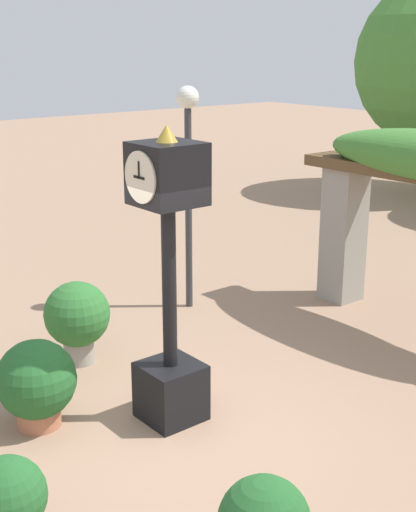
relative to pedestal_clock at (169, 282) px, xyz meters
The scene contains 6 objects.
ground_plane 1.58m from the pedestal_clock, 25.79° to the right, with size 60.00×60.00×0.00m, color #9E7A60.
pedestal_clock is the anchor object (origin of this frame).
potted_plant_near_right 2.05m from the pedestal_clock, behind, with size 0.81×0.81×1.04m.
potted_plant_far_left 2.59m from the pedestal_clock, 68.26° to the right, with size 0.63×0.63×0.80m.
potted_plant_far_right 1.71m from the pedestal_clock, 122.12° to the right, with size 0.82×0.82×0.94m.
lamp_post 3.43m from the pedestal_clock, 139.20° to the left, with size 0.32×0.32×3.25m.
Camera 1 is at (5.09, -3.75, 3.82)m, focal length 50.00 mm.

